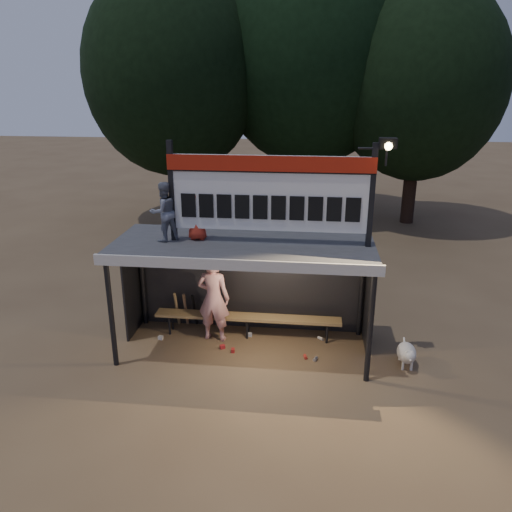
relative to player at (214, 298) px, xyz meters
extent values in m
plane|color=brown|center=(0.69, -0.35, -0.94)|extent=(80.00, 80.00, 0.00)
imported|color=white|center=(0.00, 0.00, 0.00)|extent=(0.74, 0.53, 1.89)
imported|color=slate|center=(-0.82, -0.44, 1.95)|extent=(0.70, 0.70, 1.14)
imported|color=#B22B1B|center=(-0.21, -0.28, 1.86)|extent=(0.49, 0.33, 0.97)
cube|color=#3B3B3E|center=(0.69, -0.35, 1.32)|extent=(5.00, 2.00, 0.12)
cube|color=silver|center=(0.69, -1.37, 1.28)|extent=(5.10, 0.06, 0.20)
cylinder|color=black|center=(-1.71, -1.25, 0.16)|extent=(0.10, 0.10, 2.20)
cylinder|color=black|center=(3.09, -1.25, 0.16)|extent=(0.10, 0.10, 2.20)
cylinder|color=black|center=(-1.71, 0.55, 0.16)|extent=(0.10, 0.10, 2.20)
cylinder|color=black|center=(3.09, 0.55, 0.16)|extent=(0.10, 0.10, 2.20)
cube|color=black|center=(0.69, 0.65, 0.16)|extent=(5.00, 0.04, 2.20)
cube|color=black|center=(-1.81, 0.15, 0.16)|extent=(0.04, 1.00, 2.20)
cube|color=black|center=(3.19, 0.15, 0.16)|extent=(0.04, 1.00, 2.20)
cylinder|color=black|center=(0.69, 0.65, 1.21)|extent=(5.00, 0.06, 0.06)
cube|color=black|center=(-0.66, -0.35, 2.33)|extent=(0.10, 0.10, 1.90)
cube|color=black|center=(3.04, -0.35, 2.33)|extent=(0.10, 0.10, 1.90)
cube|color=white|center=(1.19, -0.35, 2.33)|extent=(3.80, 0.08, 1.40)
cube|color=#B31D0C|center=(1.19, -0.40, 2.89)|extent=(3.80, 0.04, 0.28)
cube|color=black|center=(1.19, -0.40, 2.74)|extent=(3.80, 0.02, 0.03)
cube|color=black|center=(-0.34, -0.40, 2.08)|extent=(0.27, 0.03, 0.45)
cube|color=black|center=(0.00, -0.40, 2.08)|extent=(0.27, 0.03, 0.45)
cube|color=black|center=(0.34, -0.40, 2.08)|extent=(0.27, 0.03, 0.45)
cube|color=black|center=(0.68, -0.40, 2.08)|extent=(0.27, 0.03, 0.45)
cube|color=black|center=(1.02, -0.40, 2.08)|extent=(0.27, 0.03, 0.45)
cube|color=black|center=(1.36, -0.40, 2.08)|extent=(0.27, 0.03, 0.45)
cube|color=black|center=(1.70, -0.40, 2.08)|extent=(0.27, 0.03, 0.45)
cube|color=black|center=(2.04, -0.40, 2.08)|extent=(0.27, 0.03, 0.45)
cube|color=black|center=(2.38, -0.40, 2.08)|extent=(0.27, 0.03, 0.45)
cube|color=black|center=(2.72, -0.40, 2.08)|extent=(0.27, 0.03, 0.45)
cylinder|color=black|center=(2.99, -0.35, 3.18)|extent=(0.50, 0.04, 0.04)
cylinder|color=black|center=(3.24, -0.35, 3.03)|extent=(0.04, 0.04, 0.30)
cube|color=black|center=(3.24, -0.40, 3.28)|extent=(0.30, 0.22, 0.18)
sphere|color=#FFD88C|center=(3.24, -0.49, 3.24)|extent=(0.14, 0.14, 0.14)
cube|color=#997848|center=(0.69, 0.20, -0.49)|extent=(4.00, 0.35, 0.06)
cylinder|color=black|center=(-1.01, 0.08, -0.72)|extent=(0.05, 0.05, 0.45)
cylinder|color=black|center=(-1.01, 0.32, -0.72)|extent=(0.05, 0.05, 0.45)
cylinder|color=black|center=(0.69, 0.08, -0.72)|extent=(0.05, 0.05, 0.45)
cylinder|color=black|center=(0.69, 0.32, -0.72)|extent=(0.05, 0.05, 0.45)
cylinder|color=black|center=(2.39, 0.08, -0.72)|extent=(0.05, 0.05, 0.45)
cylinder|color=black|center=(2.39, 0.32, -0.72)|extent=(0.05, 0.05, 0.45)
cylinder|color=black|center=(-3.31, 9.65, 0.93)|extent=(0.50, 0.50, 3.74)
ellipsoid|color=black|center=(-3.31, 9.65, 4.58)|extent=(6.46, 6.46, 7.48)
cylinder|color=black|center=(1.69, 11.15, 1.15)|extent=(0.50, 0.50, 4.18)
ellipsoid|color=black|center=(1.69, 11.15, 5.23)|extent=(7.22, 7.22, 8.36)
cylinder|color=black|center=(5.69, 10.15, 0.82)|extent=(0.50, 0.50, 3.52)
ellipsoid|color=black|center=(5.69, 10.15, 4.26)|extent=(6.08, 6.08, 7.04)
ellipsoid|color=beige|center=(3.90, -0.62, -0.67)|extent=(0.36, 0.58, 0.36)
sphere|color=silver|center=(3.90, -0.90, -0.58)|extent=(0.22, 0.22, 0.22)
cone|color=beige|center=(3.90, -1.00, -0.60)|extent=(0.10, 0.10, 0.10)
cone|color=beige|center=(3.85, -0.92, -0.48)|extent=(0.06, 0.06, 0.07)
cone|color=silver|center=(3.95, -0.92, -0.48)|extent=(0.06, 0.06, 0.07)
cylinder|color=beige|center=(3.82, -0.80, -0.85)|extent=(0.05, 0.05, 0.18)
cylinder|color=silver|center=(3.98, -0.80, -0.85)|extent=(0.05, 0.05, 0.18)
cylinder|color=beige|center=(3.82, -0.44, -0.85)|extent=(0.05, 0.05, 0.18)
cylinder|color=white|center=(3.98, -0.44, -0.85)|extent=(0.05, 0.05, 0.18)
cylinder|color=beige|center=(3.90, -0.32, -0.60)|extent=(0.04, 0.16, 0.14)
cylinder|color=olive|center=(-0.94, 0.47, -0.51)|extent=(0.08, 0.27, 0.84)
cylinder|color=#966B46|center=(-0.74, 0.47, -0.51)|extent=(0.07, 0.30, 0.83)
cylinder|color=black|center=(-0.54, 0.47, -0.51)|extent=(0.08, 0.33, 0.83)
cube|color=#A91E1D|center=(0.48, -0.53, -0.90)|extent=(0.08, 0.11, 0.08)
cylinder|color=#BABAC0|center=(2.16, -0.65, -0.91)|extent=(0.10, 0.14, 0.07)
cube|color=silver|center=(-1.14, -0.17, -0.90)|extent=(0.11, 0.09, 0.08)
cylinder|color=red|center=(1.96, -0.60, -0.91)|extent=(0.09, 0.13, 0.07)
cube|color=#ABABB0|center=(0.74, 0.18, -0.90)|extent=(0.11, 0.08, 0.08)
cylinder|color=beige|center=(2.26, 0.20, -0.91)|extent=(0.13, 0.13, 0.07)
cube|color=#B41E22|center=(0.24, -0.41, -0.90)|extent=(0.12, 0.11, 0.08)
camera|label=1|loc=(1.97, -9.38, 4.27)|focal=35.00mm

